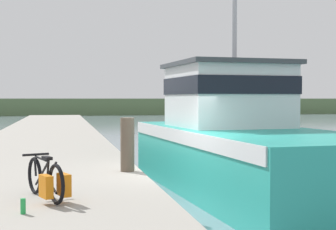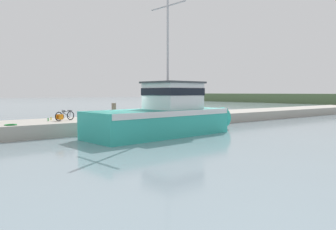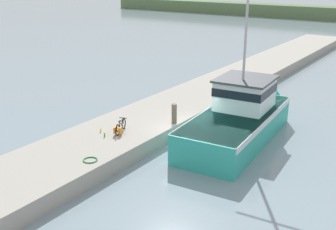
# 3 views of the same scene
# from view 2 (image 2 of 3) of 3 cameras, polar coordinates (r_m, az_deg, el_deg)

# --- Properties ---
(ground_plane) EXTENTS (320.00, 320.00, 0.00)m
(ground_plane) POSITION_cam_2_polar(r_m,az_deg,el_deg) (21.78, -8.32, -3.35)
(ground_plane) COLOR gray
(dock_pier) EXTENTS (4.73, 80.00, 0.86)m
(dock_pier) POSITION_cam_2_polar(r_m,az_deg,el_deg) (24.51, -11.99, -1.57)
(dock_pier) COLOR #A39E93
(dock_pier) RESTS_ON ground_plane
(fishing_boat_main) EXTENTS (4.29, 11.36, 9.84)m
(fishing_boat_main) POSITION_cam_2_polar(r_m,az_deg,el_deg) (21.09, -0.47, 0.03)
(fishing_boat_main) COLOR teal
(fishing_boat_main) RESTS_ON ground_plane
(bicycle_touring) EXTENTS (0.77, 1.53, 0.68)m
(bicycle_touring) POSITION_cam_2_polar(r_m,az_deg,el_deg) (22.95, -17.83, -0.18)
(bicycle_touring) COLOR black
(bicycle_touring) RESTS_ON dock_pier
(mooring_post) EXTENTS (0.30, 0.30, 1.17)m
(mooring_post) POSITION_cam_2_polar(r_m,az_deg,el_deg) (22.69, -9.40, 0.60)
(mooring_post) COLOR brown
(mooring_post) RESTS_ON dock_pier
(hose_coil) EXTENTS (0.69, 0.69, 0.06)m
(hose_coil) POSITION_cam_2_polar(r_m,az_deg,el_deg) (20.91, -25.70, -1.55)
(hose_coil) COLOR #197A2D
(hose_coil) RESTS_ON dock_pier
(water_bottle_on_curb) EXTENTS (0.07, 0.07, 0.21)m
(water_bottle_on_curb) POSITION_cam_2_polar(r_m,az_deg,el_deg) (23.72, -19.70, -0.59)
(water_bottle_on_curb) COLOR yellow
(water_bottle_on_curb) RESTS_ON dock_pier
(water_bottle_by_bike) EXTENTS (0.07, 0.07, 0.21)m
(water_bottle_by_bike) POSITION_cam_2_polar(r_m,az_deg,el_deg) (22.98, -20.16, -0.74)
(water_bottle_by_bike) COLOR green
(water_bottle_by_bike) RESTS_ON dock_pier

